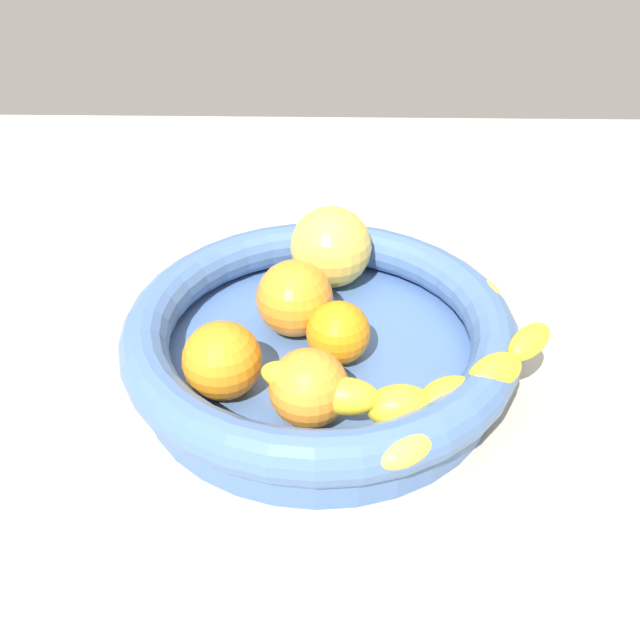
{
  "coord_description": "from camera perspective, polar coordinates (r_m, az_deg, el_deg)",
  "views": [
    {
      "loc": [
        47.73,
        0.99,
        43.31
      ],
      "look_at": [
        0.0,
        0.0,
        8.5
      ],
      "focal_mm": 40.88,
      "sensor_mm": 36.0,
      "label": 1
    }
  ],
  "objects": [
    {
      "name": "orange_mid_right",
      "position": [
        0.55,
        -7.67,
        -3.16
      ],
      "size": [
        6.07,
        6.07,
        6.07
      ],
      "primitive_type": "sphere",
      "color": "orange",
      "rests_on": "fruit_bowl"
    },
    {
      "name": "orange_rear",
      "position": [
        0.53,
        -0.87,
        -5.34
      ],
      "size": [
        5.88,
        5.88,
        5.88
      ],
      "primitive_type": "sphere",
      "color": "orange",
      "rests_on": "fruit_bowl"
    },
    {
      "name": "orange_mid_left",
      "position": [
        0.61,
        -2.0,
        1.71
      ],
      "size": [
        6.54,
        6.54,
        6.54
      ],
      "primitive_type": "sphere",
      "color": "orange",
      "rests_on": "fruit_bowl"
    },
    {
      "name": "orange_front",
      "position": [
        0.58,
        1.43,
        -1.01
      ],
      "size": [
        5.2,
        5.2,
        5.2
      ],
      "primitive_type": "sphere",
      "color": "orange",
      "rests_on": "fruit_bowl"
    },
    {
      "name": "apple_yellow",
      "position": [
        0.67,
        0.85,
        5.72
      ],
      "size": [
        7.52,
        7.52,
        7.52
      ],
      "primitive_type": "sphere",
      "color": "#E3BC49",
      "rests_on": "fruit_bowl"
    },
    {
      "name": "banana_draped_left",
      "position": [
        0.56,
        12.08,
        -4.3
      ],
      "size": [
        22.57,
        12.23,
        3.77
      ],
      "color": "yellow",
      "rests_on": "fruit_bowl"
    },
    {
      "name": "kitchen_counter",
      "position": [
        0.63,
        0.0,
        -5.11
      ],
      "size": [
        120.0,
        120.0,
        3.0
      ],
      "primitive_type": "cube",
      "color": "#ABA593",
      "rests_on": "ground"
    },
    {
      "name": "fruit_bowl",
      "position": [
        0.6,
        0.0,
        -1.64
      ],
      "size": [
        32.4,
        32.4,
        6.44
      ],
      "color": "#46679F",
      "rests_on": "kitchen_counter"
    },
    {
      "name": "banana_draped_right",
      "position": [
        0.53,
        7.95,
        -5.18
      ],
      "size": [
        9.75,
        22.76,
        4.62
      ],
      "color": "yellow",
      "rests_on": "fruit_bowl"
    }
  ]
}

